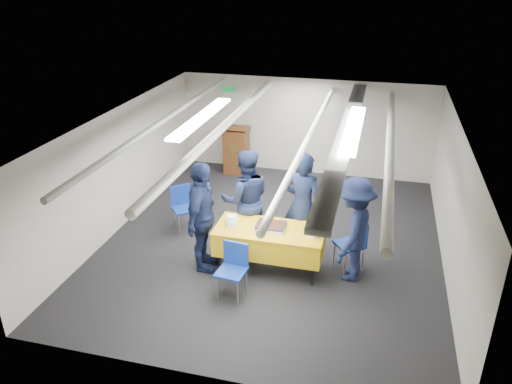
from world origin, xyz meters
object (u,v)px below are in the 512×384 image
Objects in this scene: serving_table at (270,240)px; sheet_cake at (271,226)px; chair_left at (183,203)px; podium at (236,149)px; chair_near at (233,265)px; sailor_c at (202,218)px; sailor_b at (246,200)px; chair_right at (354,239)px; sailor_d at (353,230)px; sailor_a at (302,206)px.

sheet_cake is (0.01, 0.01, 0.25)m from serving_table.
podium is at bearing 86.46° from chair_left.
chair_near is 1.00m from sailor_c.
sailor_c is (-0.50, -0.86, 0.02)m from sailor_b.
sailor_c is (-2.42, -0.65, 0.42)m from chair_right.
sailor_a is at bearing -106.24° from sailor_d.
sailor_b is 0.99m from sailor_c.
chair_left reaches higher than serving_table.
sailor_a is (2.17, -3.39, 0.35)m from podium.
chair_near is at bearing -49.30° from chair_left.
chair_right is at bearing 17.48° from serving_table.
sailor_c is at bearing -168.07° from serving_table.
chair_left is (-1.95, 0.98, -0.28)m from sheet_cake.
podium reaches higher than chair_left.
sheet_cake is at bearing -26.83° from chair_left.
serving_table is at bearing -73.22° from sailor_d.
podium is 5.00m from chair_near.
sheet_cake is 0.87m from sailor_b.
sailor_a is at bearing 169.42° from chair_right.
chair_near and chair_right have the same top height.
sailor_b is at bearing -32.78° from sailor_c.
podium is 0.72× the size of sailor_d.
podium is 1.44× the size of chair_right.
serving_table is 0.25m from sheet_cake.
chair_left is at bearing 153.17° from sheet_cake.
chair_left is at bearing 170.15° from chair_right.
serving_table is 2.17m from chair_left.
sailor_b reaches higher than chair_left.
chair_right is at bearing 35.72° from chair_near.
sailor_b is (-0.59, 0.63, 0.12)m from sheet_cake.
chair_near is at bearing -114.85° from serving_table.
sailor_b is (1.17, -3.36, 0.31)m from podium.
sheet_cake is at bearing -162.62° from chair_right.
sailor_d is at bearing 161.40° from sailor_a.
sailor_a is at bearing 54.22° from serving_table.
chair_right reaches higher than serving_table.
sailor_d reaches higher than chair_left.
sailor_c is at bearing -55.00° from chair_left.
chair_left is (-3.27, 0.57, 0.00)m from chair_right.
sheet_cake is at bearing 26.34° from serving_table.
sailor_b reaches higher than podium.
chair_left is 0.45× the size of sailor_a.
sailor_d is at bearing -84.79° from sailor_c.
sailor_c is (0.67, -4.22, 0.34)m from podium.
sailor_a is (0.41, 0.59, 0.15)m from sheet_cake.
sheet_cake is 0.57× the size of chair_near.
chair_near is at bearing -115.50° from sheet_cake.
sailor_a reaches higher than chair_right.
sailor_a reaches higher than serving_table.
sailor_d reaches higher than chair_near.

